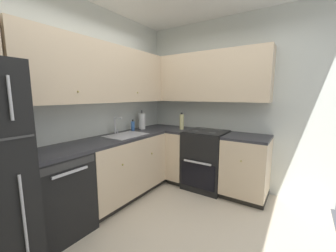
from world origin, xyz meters
TOP-DOWN VIEW (x-y plane):
  - ground_plane at (0.00, 0.00)m, footprint 3.42×2.84m
  - wall_back at (0.00, 1.45)m, footprint 3.52×0.05m
  - wall_right at (1.74, 0.00)m, footprint 0.05×2.94m
  - dishwasher at (-0.53, 1.12)m, footprint 0.60×0.63m
  - lower_cabinets_back at (0.44, 1.12)m, footprint 1.34×0.62m
  - countertop_back at (0.44, 1.12)m, footprint 2.54×0.60m
  - lower_cabinets_right at (1.42, -0.06)m, footprint 0.62×1.51m
  - countertop_right at (1.41, -0.06)m, footprint 0.60×1.51m
  - oven_range at (1.43, 0.23)m, footprint 0.68×0.62m
  - upper_cabinets_back at (0.28, 1.26)m, footprint 2.22×0.34m
  - upper_cabinets_right at (1.55, 0.39)m, footprint 0.32×2.06m
  - sink at (0.50, 1.09)m, footprint 0.57×0.40m
  - faucet at (0.51, 1.30)m, footprint 0.07×0.16m
  - soap_bottle at (0.87, 1.30)m, footprint 0.06×0.06m
  - paper_towel_roll at (1.08, 1.28)m, footprint 0.11×0.11m
  - oil_bottle at (1.41, 0.69)m, footprint 0.07×0.07m

SIDE VIEW (x-z plane):
  - ground_plane at x=0.00m, z-range -0.02..0.00m
  - dishwasher at x=-0.53m, z-range 0.00..0.88m
  - lower_cabinets_right at x=1.42m, z-range 0.00..0.89m
  - lower_cabinets_back at x=0.44m, z-range 0.00..0.89m
  - oven_range at x=1.43m, z-range -0.07..1.00m
  - sink at x=0.50m, z-range 0.83..0.93m
  - countertop_back at x=0.44m, z-range 0.88..0.92m
  - countertop_right at x=1.41m, z-range 0.88..0.92m
  - soap_bottle at x=0.87m, z-range 0.91..1.09m
  - oil_bottle at x=1.41m, z-range 0.91..1.19m
  - paper_towel_roll at x=1.08m, z-range 0.89..1.22m
  - faucet at x=0.51m, z-range 0.94..1.19m
  - wall_back at x=0.00m, z-range 0.00..2.69m
  - wall_right at x=1.74m, z-range 0.00..2.69m
  - upper_cabinets_back at x=0.28m, z-range 1.39..2.15m
  - upper_cabinets_right at x=1.55m, z-range 1.39..2.15m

